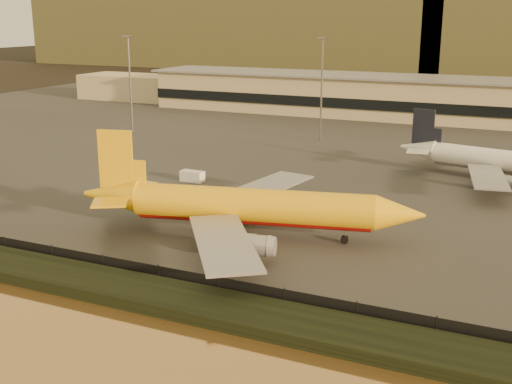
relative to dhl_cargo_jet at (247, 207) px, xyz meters
The scene contains 11 objects.
ground 8.95m from the dhl_cargo_jet, 124.71° to the right, with size 900.00×900.00×0.00m, color black.
embankment 24.04m from the dhl_cargo_jet, 100.63° to the right, with size 320.00×7.00×1.40m, color black.
tarmac 88.91m from the dhl_cargo_jet, 92.82° to the left, with size 320.00×220.00×0.20m, color #2D2D2D.
perimeter_fence 20.07m from the dhl_cargo_jet, 102.76° to the right, with size 300.00×0.05×2.20m, color black.
terminal_building 120.74m from the dhl_cargo_jet, 99.00° to the left, with size 202.00×25.00×12.60m.
apron_light_masts 70.39m from the dhl_cargo_jet, 81.21° to the left, with size 152.20×12.20×25.40m.
distant_hills 335.70m from the dhl_cargo_jet, 94.30° to the left, with size 470.00×160.00×70.00m.
dhl_cargo_jet is the anchor object (origin of this frame).
white_narrowbody_jet 58.04m from the dhl_cargo_jet, 57.36° to the left, with size 42.82×41.15×12.37m.
gse_vehicle_yellow 19.82m from the dhl_cargo_jet, 89.19° to the left, with size 3.75×1.69×1.69m, color #EEB10C.
gse_vehicle_white 33.42m from the dhl_cargo_jet, 133.53° to the left, with size 4.51×2.03×2.03m, color white.
Camera 1 is at (41.57, -71.97, 30.79)m, focal length 45.00 mm.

